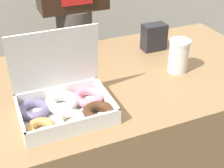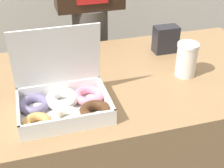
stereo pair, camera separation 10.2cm
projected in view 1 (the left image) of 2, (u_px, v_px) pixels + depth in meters
table at (132, 143)px, 1.44m from camera, size 1.15×0.69×0.75m
donut_box at (66, 104)px, 0.99m from camera, size 0.32×0.24×0.26m
coffee_cup at (179, 56)px, 1.21m from camera, size 0.08×0.08×0.13m
napkin_holder at (154, 37)px, 1.39m from camera, size 0.10×0.06×0.12m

